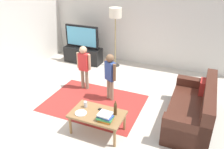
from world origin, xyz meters
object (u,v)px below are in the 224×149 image
Objects in this scene: tv_stand at (83,55)px; child_center at (110,73)px; book_stack at (105,117)px; soda_can at (86,104)px; coffee_table at (97,115)px; bottle at (115,109)px; child_near_tv at (84,64)px; couch at (194,111)px; floor_lamp at (115,16)px; tv_remote at (103,110)px; tv at (82,37)px; plate at (81,113)px.

tv_stand is 1.05× the size of child_center.
child_center is 3.98× the size of book_stack.
book_stack reaches higher than soda_can.
child_center is at bearing -45.44° from tv_stand.
coffee_table is 3.47× the size of bottle.
tv_stand is 2.44m from child_center.
couch is at bearing -8.47° from child_near_tv.
book_stack is at bearing -70.71° from floor_lamp.
floor_lamp is 3.36m from coffee_table.
tv_remote is at bearing -49.19° from child_near_tv.
child_center is at bearing 108.79° from tv_remote.
floor_lamp is at bearing 101.27° from soda_can.
tv_remote is (1.98, -2.73, -0.42)m from tv.
couch is at bearing -27.77° from tv_stand.
tv_remote is at bearing -54.31° from tv_stand.
child_center is at bearing -45.09° from tv.
tv_stand is 0.67× the size of couch.
plate is at bearing -156.78° from coffee_table.
tv_stand is 10.00× the size of soda_can.
bottle is 0.29m from tv_remote.
floor_lamp is 1.78× the size of coffee_table.
soda_can is at bearing 161.57° from coffee_table.
child_center is at bearing 109.84° from book_stack.
child_near_tv is 9.49× the size of soda_can.
tv_remote is (0.93, -2.91, -1.11)m from floor_lamp.
child_near_tv reaches higher than plate.
couch reaches higher than tv_remote.
tv is at bearing -90.00° from tv_stand.
child_center reaches higher than plate.
tv_stand is 1.09× the size of tv.
floor_lamp reaches higher than child_near_tv.
child_near_tv is at bearing 116.95° from plate.
couch reaches higher than bottle.
couch is 2.15m from soda_can.
floor_lamp is at bearing 109.29° from book_stack.
child_center is (1.68, -1.71, 0.44)m from tv_stand.
child_near_tv reaches higher than book_stack.
child_center is at bearing 174.70° from couch.
floor_lamp is at bearing 84.23° from child_near_tv.
floor_lamp is at bearing 8.27° from tv_stand.
tv_remote is at bearing -74.21° from child_center.
tv is 2.39m from child_center.
plate is at bearing -91.51° from child_center.
tv is at bearing 121.05° from child_near_tv.
couch is 2.76m from child_near_tv.
soda_can is at bearing -155.48° from couch.
floor_lamp is 3.50m from book_stack.
child_near_tv reaches higher than soda_can.
child_center reaches higher than coffee_table.
tv is 3.85× the size of book_stack.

